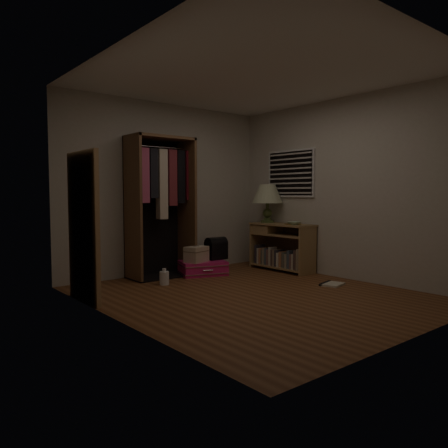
{
  "coord_description": "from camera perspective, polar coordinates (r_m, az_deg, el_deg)",
  "views": [
    {
      "loc": [
        -3.57,
        -3.79,
        1.22
      ],
      "look_at": [
        0.3,
        0.95,
        0.8
      ],
      "focal_mm": 35.0,
      "sensor_mm": 36.0,
      "label": 1
    }
  ],
  "objects": [
    {
      "name": "white_jug",
      "position": [
        5.98,
        -7.81,
        -6.97
      ],
      "size": [
        0.14,
        0.14,
        0.22
      ],
      "rotation": [
        0.0,
        0.0,
        -0.16
      ],
      "color": "silver",
      "rests_on": "ground"
    },
    {
      "name": "ground",
      "position": [
        5.35,
        4.01,
        -9.27
      ],
      "size": [
        4.0,
        4.0,
        0.0
      ],
      "primitive_type": "plane",
      "color": "brown",
      "rests_on": "ground"
    },
    {
      "name": "brass_tray",
      "position": [
        6.87,
        8.98,
        0.02
      ],
      "size": [
        0.29,
        0.29,
        0.02
      ],
      "rotation": [
        0.0,
        0.0,
        0.1
      ],
      "color": "#A2823E",
      "rests_on": "console_bookshelf"
    },
    {
      "name": "ceramic_bowl",
      "position": [
        6.78,
        9.15,
        0.1
      ],
      "size": [
        0.22,
        0.22,
        0.05
      ],
      "primitive_type": "imported",
      "rotation": [
        0.0,
        0.0,
        0.12
      ],
      "color": "#9FBFA3",
      "rests_on": "console_bookshelf"
    },
    {
      "name": "console_bookshelf",
      "position": [
        7.08,
        7.32,
        -2.85
      ],
      "size": [
        0.42,
        1.12,
        0.75
      ],
      "color": "olive",
      "rests_on": "ground"
    },
    {
      "name": "floor_mirror",
      "position": [
        5.15,
        -17.88,
        -0.38
      ],
      "size": [
        0.06,
        0.8,
        1.7
      ],
      "color": "#A57C50",
      "rests_on": "ground"
    },
    {
      "name": "open_wardrobe",
      "position": [
        6.5,
        -8.16,
        3.85
      ],
      "size": [
        1.0,
        0.5,
        2.05
      ],
      "color": "brown",
      "rests_on": "ground"
    },
    {
      "name": "floor_book",
      "position": [
        6.09,
        13.82,
        -7.63
      ],
      "size": [
        0.36,
        0.31,
        0.03
      ],
      "rotation": [
        0.0,
        0.0,
        0.23
      ],
      "color": "beige",
      "rests_on": "ground"
    },
    {
      "name": "train_case",
      "position": [
        6.52,
        -3.62,
        -3.95
      ],
      "size": [
        0.4,
        0.33,
        0.25
      ],
      "rotation": [
        0.0,
        0.0,
        0.29
      ],
      "color": "#BEAC91",
      "rests_on": "pink_suitcase"
    },
    {
      "name": "pink_suitcase",
      "position": [
        6.65,
        -2.79,
        -5.73
      ],
      "size": [
        0.81,
        0.69,
        0.21
      ],
      "rotation": [
        0.0,
        0.0,
        -0.33
      ],
      "color": "#C81860",
      "rests_on": "ground"
    },
    {
      "name": "table_lamp",
      "position": [
        7.24,
        5.7,
        3.83
      ],
      "size": [
        0.55,
        0.55,
        0.63
      ],
      "rotation": [
        0.0,
        0.0,
        0.09
      ],
      "color": "#3D4E26",
      "rests_on": "console_bookshelf"
    },
    {
      "name": "room_walls",
      "position": [
        5.3,
        4.36,
        6.95
      ],
      "size": [
        3.52,
        4.02,
        2.6
      ],
      "color": "#BDB6A8",
      "rests_on": "ground"
    },
    {
      "name": "black_bag",
      "position": [
        6.78,
        -1.05,
        -3.13
      ],
      "size": [
        0.32,
        0.21,
        0.35
      ],
      "rotation": [
        0.0,
        0.0,
        -0.01
      ],
      "color": "black",
      "rests_on": "pink_suitcase"
    }
  ]
}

